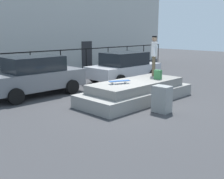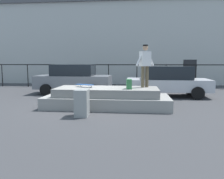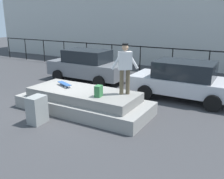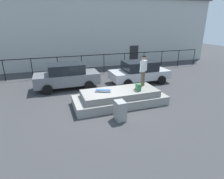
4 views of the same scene
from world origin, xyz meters
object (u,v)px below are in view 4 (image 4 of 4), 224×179
object	(u,v)px
skateboarder	(143,69)
car_silver_sedan_mid	(139,72)
skateboard	(103,90)
car_grey_sedan_near	(67,76)
utility_box	(120,111)
backpack	(138,87)

from	to	relation	value
skateboarder	car_silver_sedan_mid	world-z (taller)	skateboarder
skateboard	car_grey_sedan_near	distance (m)	3.93
skateboarder	utility_box	distance (m)	3.28
skateboarder	skateboard	size ratio (longest dim) A/B	2.12
car_silver_sedan_mid	utility_box	xyz separation A→B (m)	(-3.51, -4.96, -0.37)
skateboard	utility_box	bearing A→B (deg)	-80.64
skateboarder	skateboard	distance (m)	2.67
skateboard	utility_box	xyz separation A→B (m)	(0.29, -1.75, -0.44)
skateboard	backpack	bearing A→B (deg)	-13.12
backpack	skateboarder	bearing A→B (deg)	-48.53
skateboarder	car_silver_sedan_mid	distance (m)	3.38
car_silver_sedan_mid	skateboard	bearing A→B (deg)	-139.82
car_grey_sedan_near	car_silver_sedan_mid	xyz separation A→B (m)	(5.29, -0.43, -0.04)
skateboard	car_silver_sedan_mid	bearing A→B (deg)	40.18
utility_box	skateboarder	bearing A→B (deg)	40.40
car_silver_sedan_mid	utility_box	size ratio (longest dim) A/B	4.70
backpack	car_grey_sedan_near	size ratio (longest dim) A/B	0.09
skateboard	utility_box	size ratio (longest dim) A/B	0.89
skateboarder	skateboard	xyz separation A→B (m)	(-2.49, -0.26, -0.92)
backpack	car_silver_sedan_mid	world-z (taller)	car_silver_sedan_mid
car_silver_sedan_mid	car_grey_sedan_near	bearing A→B (deg)	175.35
skateboarder	utility_box	bearing A→B (deg)	-137.58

